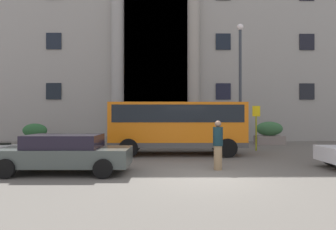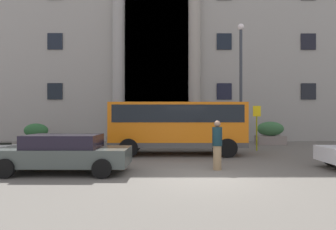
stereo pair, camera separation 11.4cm
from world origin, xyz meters
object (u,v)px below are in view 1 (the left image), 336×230
at_px(parked_coupe_end, 64,153).
at_px(hedge_planter_entrance_left, 119,134).
at_px(bus_stop_sign, 256,123).
at_px(hedge_planter_east, 269,133).
at_px(hedge_planter_far_east, 35,135).
at_px(pedestrian_woman_dark_dress, 218,145).
at_px(motorcycle_near_kerb, 7,151).
at_px(lamppost_plaza_centre, 240,76).
at_px(orange_minibus, 177,123).

bearing_deg(parked_coupe_end, hedge_planter_entrance_left, 88.32).
bearing_deg(bus_stop_sign, hedge_planter_east, 59.34).
distance_m(hedge_planter_far_east, pedestrian_woman_dark_dress, 13.92).
distance_m(hedge_planter_far_east, motorcycle_near_kerb, 7.36).
distance_m(pedestrian_woman_dark_dress, lamppost_plaza_centre, 8.51).
height_order(motorcycle_near_kerb, lamppost_plaza_centre, lamppost_plaza_centre).
bearing_deg(orange_minibus, hedge_planter_east, 36.52).
relative_size(orange_minibus, bus_stop_sign, 2.64).
bearing_deg(hedge_planter_east, orange_minibus, -143.39).
bearing_deg(motorcycle_near_kerb, bus_stop_sign, 11.28).
relative_size(hedge_planter_far_east, pedestrian_woman_dark_dress, 0.95).
xyz_separation_m(hedge_planter_entrance_left, motorcycle_near_kerb, (-3.64, -7.15, -0.27)).
bearing_deg(orange_minibus, bus_stop_sign, 17.91).
height_order(bus_stop_sign, pedestrian_woman_dark_dress, bus_stop_sign).
bearing_deg(pedestrian_woman_dark_dress, bus_stop_sign, -40.13).
bearing_deg(parked_coupe_end, hedge_planter_east, 42.69).
distance_m(hedge_planter_east, lamppost_plaza_centre, 4.88).
relative_size(motorcycle_near_kerb, pedestrian_woman_dark_dress, 1.09).
bearing_deg(hedge_planter_entrance_left, bus_stop_sign, -21.56).
height_order(hedge_planter_entrance_left, pedestrian_woman_dark_dress, pedestrian_woman_dark_dress).
xyz_separation_m(hedge_planter_far_east, hedge_planter_east, (15.97, 0.21, 0.06)).
relative_size(bus_stop_sign, pedestrian_woman_dark_dress, 1.41).
distance_m(parked_coupe_end, motorcycle_near_kerb, 4.01).
distance_m(orange_minibus, hedge_planter_entrance_left, 6.10).
height_order(orange_minibus, hedge_planter_far_east, orange_minibus).
bearing_deg(orange_minibus, motorcycle_near_kerb, -162.05).
height_order(bus_stop_sign, hedge_planter_far_east, bus_stop_sign).
distance_m(hedge_planter_entrance_left, lamppost_plaza_centre, 8.81).
relative_size(hedge_planter_far_east, motorcycle_near_kerb, 0.87).
distance_m(motorcycle_near_kerb, pedestrian_woman_dark_dress, 8.86).
bearing_deg(hedge_planter_east, hedge_planter_entrance_left, -179.25).
bearing_deg(pedestrian_woman_dark_dress, orange_minibus, 6.56).
distance_m(orange_minibus, parked_coupe_end, 6.34).
relative_size(bus_stop_sign, lamppost_plaza_centre, 0.33).
xyz_separation_m(bus_stop_sign, lamppost_plaza_centre, (-0.51, 1.50, 2.90)).
height_order(pedestrian_woman_dark_dress, lamppost_plaza_centre, lamppost_plaza_centre).
xyz_separation_m(bus_stop_sign, motorcycle_near_kerb, (-11.92, -3.88, -1.12)).
bearing_deg(pedestrian_woman_dark_dress, hedge_planter_entrance_left, 18.73).
xyz_separation_m(hedge_planter_far_east, lamppost_plaza_centre, (13.44, -1.69, 3.77)).
bearing_deg(hedge_planter_entrance_left, lamppost_plaza_centre, -12.85).
relative_size(motorcycle_near_kerb, lamppost_plaza_centre, 0.25).
relative_size(hedge_planter_east, parked_coupe_end, 0.43).
bearing_deg(orange_minibus, parked_coupe_end, -131.04).
bearing_deg(lamppost_plaza_centre, parked_coupe_end, -136.61).
relative_size(hedge_planter_entrance_left, hedge_planter_east, 0.88).
relative_size(bus_stop_sign, parked_coupe_end, 0.56).
bearing_deg(lamppost_plaza_centre, hedge_planter_east, 37.08).
xyz_separation_m(orange_minibus, hedge_planter_far_east, (-9.39, 4.67, -0.88)).
height_order(hedge_planter_far_east, pedestrian_woman_dark_dress, pedestrian_woman_dark_dress).
xyz_separation_m(orange_minibus, hedge_planter_entrance_left, (-3.72, 4.75, -0.86)).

